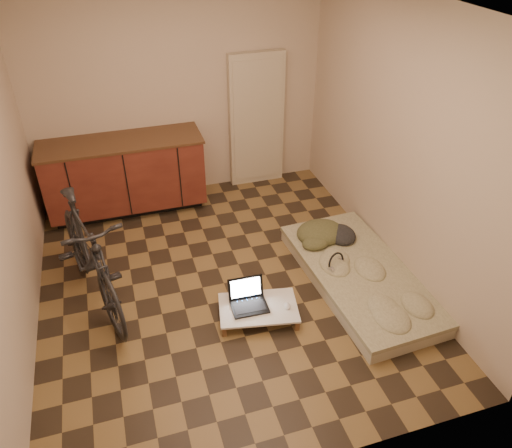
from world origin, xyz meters
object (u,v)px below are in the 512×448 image
object	(u,v)px
bicycle	(88,250)
lap_desk	(258,308)
laptop	(248,300)
futon	(360,276)

from	to	relation	value
bicycle	lap_desk	bearing A→B (deg)	-41.25
laptop	futon	bearing A→B (deg)	6.36
futon	laptop	distance (m)	1.20
bicycle	lap_desk	xyz separation A→B (m)	(1.39, -0.69, -0.48)
bicycle	futon	distance (m)	2.60
futon	lap_desk	bearing A→B (deg)	-174.94
futon	bicycle	bearing A→B (deg)	165.07
bicycle	lap_desk	size ratio (longest dim) A/B	2.29
bicycle	laptop	world-z (taller)	bicycle
bicycle	lap_desk	world-z (taller)	bicycle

